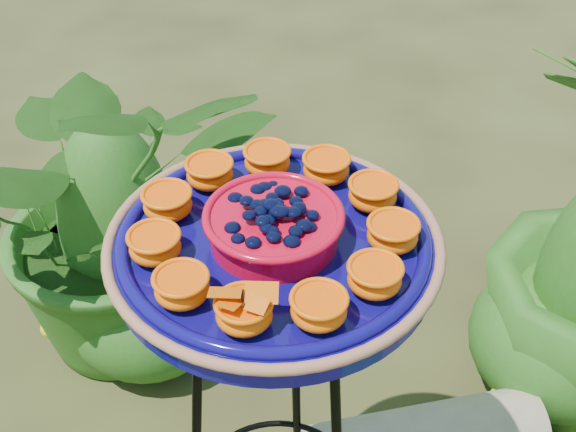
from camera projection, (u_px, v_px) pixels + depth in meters
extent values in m
torus|color=black|center=(274.00, 268.00, 1.11)|extent=(0.30, 0.30, 0.02)
cylinder|color=black|center=(296.00, 387.00, 1.49)|extent=(0.03, 0.09, 0.86)
cylinder|color=#0C075B|center=(274.00, 251.00, 1.09)|extent=(0.53, 0.53, 0.04)
torus|color=#AC644D|center=(274.00, 241.00, 1.08)|extent=(0.46, 0.46, 0.02)
torus|color=#0C075B|center=(274.00, 239.00, 1.08)|extent=(0.42, 0.42, 0.02)
cylinder|color=red|center=(274.00, 228.00, 1.07)|extent=(0.21, 0.21, 0.04)
torus|color=red|center=(274.00, 216.00, 1.05)|extent=(0.19, 0.19, 0.01)
ellipsoid|color=black|center=(274.00, 212.00, 1.05)|extent=(0.15, 0.15, 0.03)
ellipsoid|color=#FF5E02|center=(392.00, 236.00, 1.06)|extent=(0.07, 0.07, 0.03)
cylinder|color=#FF6305|center=(394.00, 226.00, 1.05)|extent=(0.06, 0.06, 0.01)
ellipsoid|color=#FF5E02|center=(373.00, 196.00, 1.13)|extent=(0.07, 0.07, 0.03)
cylinder|color=#FF6305|center=(373.00, 186.00, 1.12)|extent=(0.06, 0.06, 0.01)
ellipsoid|color=#FF5E02|center=(326.00, 170.00, 1.18)|extent=(0.07, 0.07, 0.03)
cylinder|color=#FF6305|center=(327.00, 160.00, 1.16)|extent=(0.06, 0.06, 0.01)
ellipsoid|color=#FF5E02|center=(267.00, 162.00, 1.19)|extent=(0.07, 0.07, 0.03)
cylinder|color=#FF6305|center=(267.00, 153.00, 1.18)|extent=(0.06, 0.06, 0.01)
ellipsoid|color=#FF5E02|center=(210.00, 175.00, 1.17)|extent=(0.07, 0.07, 0.03)
cylinder|color=#FF6305|center=(209.00, 165.00, 1.15)|extent=(0.06, 0.06, 0.01)
ellipsoid|color=#FF5E02|center=(168.00, 205.00, 1.11)|extent=(0.07, 0.07, 0.03)
cylinder|color=#FF6305|center=(167.00, 195.00, 1.10)|extent=(0.06, 0.06, 0.01)
ellipsoid|color=#FF5E02|center=(155.00, 248.00, 1.04)|extent=(0.07, 0.07, 0.03)
cylinder|color=#FF6305|center=(154.00, 238.00, 1.03)|extent=(0.06, 0.06, 0.01)
ellipsoid|color=#FF5E02|center=(182.00, 290.00, 0.98)|extent=(0.07, 0.07, 0.03)
cylinder|color=#FF6305|center=(181.00, 279.00, 0.97)|extent=(0.06, 0.06, 0.01)
ellipsoid|color=#FF5E02|center=(244.00, 315.00, 0.95)|extent=(0.07, 0.07, 0.03)
cylinder|color=#FF6305|center=(244.00, 304.00, 0.94)|extent=(0.06, 0.06, 0.01)
ellipsoid|color=#FF5E02|center=(319.00, 311.00, 0.95)|extent=(0.07, 0.07, 0.03)
cylinder|color=#FF6305|center=(319.00, 300.00, 0.94)|extent=(0.06, 0.06, 0.01)
ellipsoid|color=#FF5E02|center=(375.00, 279.00, 0.99)|extent=(0.07, 0.07, 0.03)
cylinder|color=#FF6305|center=(375.00, 269.00, 0.98)|extent=(0.06, 0.06, 0.01)
cylinder|color=black|center=(243.00, 299.00, 0.93)|extent=(0.01, 0.03, 0.00)
cube|color=orange|center=(225.00, 292.00, 0.93)|extent=(0.04, 0.03, 0.01)
cube|color=orange|center=(262.00, 293.00, 0.93)|extent=(0.04, 0.03, 0.01)
imported|color=#2B5516|center=(115.00, 205.00, 1.92)|extent=(0.91, 0.83, 0.84)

